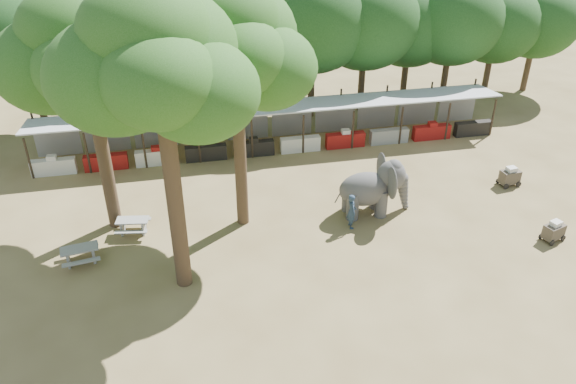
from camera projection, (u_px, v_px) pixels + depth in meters
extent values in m
plane|color=brown|center=(338.00, 294.00, 22.59)|extent=(100.00, 100.00, 0.00)
cube|color=#ACAFB4|center=(273.00, 107.00, 33.11)|extent=(28.00, 2.99, 0.39)
cylinder|color=#2D2319|center=(50.00, 157.00, 30.41)|extent=(0.12, 0.12, 2.40)
cylinder|color=#2D2319|center=(56.00, 133.00, 32.58)|extent=(0.12, 0.12, 2.80)
cube|color=silver|center=(54.00, 167.00, 31.00)|extent=(2.38, 0.50, 0.90)
cube|color=gray|center=(58.00, 140.00, 32.75)|extent=(2.52, 0.12, 2.00)
cylinder|color=#2D2319|center=(104.00, 152.00, 30.91)|extent=(0.12, 0.12, 2.40)
cylinder|color=#2D2319|center=(106.00, 129.00, 33.08)|extent=(0.12, 0.12, 2.80)
cube|color=maroon|center=(106.00, 162.00, 31.50)|extent=(2.38, 0.50, 0.90)
cube|color=gray|center=(107.00, 136.00, 33.24)|extent=(2.52, 0.12, 2.00)
cylinder|color=#2D2319|center=(155.00, 147.00, 31.40)|extent=(0.12, 0.12, 2.40)
cylinder|color=#2D2319|center=(155.00, 125.00, 33.57)|extent=(0.12, 0.12, 2.80)
cube|color=silver|center=(157.00, 157.00, 31.99)|extent=(2.38, 0.50, 0.90)
cube|color=gray|center=(155.00, 131.00, 33.73)|extent=(2.52, 0.12, 2.00)
cylinder|color=#2D2319|center=(205.00, 143.00, 31.89)|extent=(0.12, 0.12, 2.40)
cylinder|color=#2D2319|center=(202.00, 121.00, 34.07)|extent=(0.12, 0.12, 2.80)
cube|color=black|center=(206.00, 153.00, 32.49)|extent=(2.38, 0.50, 0.90)
cube|color=gray|center=(202.00, 128.00, 34.23)|extent=(2.52, 0.12, 2.00)
cylinder|color=#2D2319|center=(254.00, 139.00, 32.39)|extent=(0.12, 0.12, 2.40)
cylinder|color=#2D2319|center=(247.00, 117.00, 34.56)|extent=(0.12, 0.12, 2.80)
cube|color=black|center=(254.00, 149.00, 32.98)|extent=(2.38, 0.50, 0.90)
cube|color=gray|center=(248.00, 124.00, 34.72)|extent=(2.52, 0.12, 2.00)
cylinder|color=#2D2319|center=(301.00, 135.00, 32.88)|extent=(0.12, 0.12, 2.40)
cylinder|color=#2D2319|center=(292.00, 114.00, 35.05)|extent=(0.12, 0.12, 2.80)
cube|color=silver|center=(300.00, 144.00, 33.47)|extent=(2.38, 0.50, 0.90)
cube|color=gray|center=(292.00, 120.00, 35.22)|extent=(2.52, 0.12, 2.00)
cylinder|color=#2D2319|center=(347.00, 130.00, 33.38)|extent=(0.12, 0.12, 2.40)
cylinder|color=#2D2319|center=(335.00, 110.00, 35.55)|extent=(0.12, 0.12, 2.80)
cube|color=maroon|center=(345.00, 140.00, 33.97)|extent=(2.38, 0.50, 0.90)
cube|color=gray|center=(335.00, 116.00, 35.71)|extent=(2.52, 0.12, 2.00)
cylinder|color=#2D2319|center=(392.00, 127.00, 33.87)|extent=(0.12, 0.12, 2.40)
cylinder|color=#2D2319|center=(377.00, 107.00, 36.04)|extent=(0.12, 0.12, 2.80)
cube|color=gray|center=(389.00, 136.00, 34.46)|extent=(2.38, 0.50, 0.90)
cube|color=gray|center=(376.00, 113.00, 36.20)|extent=(2.52, 0.12, 2.00)
cylinder|color=#2D2319|center=(435.00, 123.00, 34.36)|extent=(0.12, 0.12, 2.40)
cylinder|color=#2D2319|center=(417.00, 104.00, 36.54)|extent=(0.12, 0.12, 2.80)
cube|color=maroon|center=(431.00, 132.00, 34.96)|extent=(2.38, 0.50, 0.90)
cube|color=gray|center=(417.00, 110.00, 36.70)|extent=(2.52, 0.12, 2.00)
cylinder|color=#2D2319|center=(477.00, 119.00, 34.86)|extent=(0.12, 0.12, 2.40)
cylinder|color=#2D2319|center=(457.00, 100.00, 37.03)|extent=(0.12, 0.12, 2.80)
cube|color=black|center=(473.00, 128.00, 35.45)|extent=(2.38, 0.50, 0.90)
cube|color=gray|center=(457.00, 106.00, 37.19)|extent=(2.52, 0.12, 2.00)
cylinder|color=#332316|center=(100.00, 137.00, 24.56)|extent=(0.60, 0.60, 9.20)
cone|color=#332316|center=(80.00, 32.00, 22.21)|extent=(0.57, 0.57, 2.88)
ellipsoid|color=#194911|center=(52.00, 66.00, 22.92)|extent=(4.80, 4.80, 3.94)
ellipsoid|color=#194911|center=(118.00, 78.00, 22.83)|extent=(4.20, 4.20, 3.44)
ellipsoid|color=#194911|center=(92.00, 43.00, 23.57)|extent=(5.20, 5.20, 4.26)
ellipsoid|color=#194911|center=(82.00, 68.00, 21.67)|extent=(3.80, 3.80, 3.12)
ellipsoid|color=#194911|center=(73.00, 30.00, 22.32)|extent=(4.40, 4.40, 3.61)
cylinder|color=#332316|center=(172.00, 172.00, 20.57)|extent=(0.64, 0.64, 10.40)
cone|color=#332316|center=(154.00, 29.00, 17.92)|extent=(0.61, 0.61, 3.25)
ellipsoid|color=#194911|center=(117.00, 76.00, 18.72)|extent=(4.80, 4.80, 3.94)
ellipsoid|color=#194911|center=(198.00, 91.00, 18.62)|extent=(4.20, 4.20, 3.44)
ellipsoid|color=#194911|center=(163.00, 49.00, 19.37)|extent=(5.20, 5.20, 4.26)
ellipsoid|color=#194911|center=(159.00, 80.00, 17.47)|extent=(3.80, 3.80, 3.12)
ellipsoid|color=#194911|center=(145.00, 33.00, 18.12)|extent=(4.40, 4.40, 3.61)
cylinder|color=#332316|center=(239.00, 131.00, 24.67)|extent=(0.56, 0.56, 9.60)
cone|color=#332316|center=(234.00, 20.00, 22.23)|extent=(0.53, 0.53, 3.00)
ellipsoid|color=#194911|center=(200.00, 56.00, 22.97)|extent=(4.80, 4.80, 3.94)
ellipsoid|color=#194911|center=(267.00, 68.00, 22.87)|extent=(4.20, 4.20, 3.44)
ellipsoid|color=#194911|center=(236.00, 34.00, 23.62)|extent=(5.20, 5.20, 4.26)
ellipsoid|color=#194911|center=(239.00, 58.00, 21.71)|extent=(3.80, 3.80, 3.12)
ellipsoid|color=#194911|center=(225.00, 20.00, 22.36)|extent=(4.40, 4.40, 3.61)
cylinder|color=#332316|center=(51.00, 104.00, 35.29)|extent=(0.44, 0.44, 3.74)
ellipsoid|color=#113411|center=(38.00, 46.00, 33.43)|extent=(6.46, 5.95, 5.61)
cylinder|color=#332316|center=(106.00, 100.00, 35.88)|extent=(0.44, 0.44, 3.74)
ellipsoid|color=#113411|center=(96.00, 43.00, 34.02)|extent=(6.46, 5.95, 5.61)
cylinder|color=#332316|center=(159.00, 96.00, 36.47)|extent=(0.44, 0.44, 3.74)
ellipsoid|color=#113411|center=(152.00, 40.00, 34.61)|extent=(6.46, 5.95, 5.61)
cylinder|color=#332316|center=(210.00, 92.00, 37.05)|extent=(0.44, 0.44, 3.74)
ellipsoid|color=#113411|center=(206.00, 37.00, 35.19)|extent=(6.46, 5.95, 5.61)
cylinder|color=#332316|center=(260.00, 88.00, 37.64)|extent=(0.44, 0.44, 3.74)
ellipsoid|color=#113411|center=(258.00, 34.00, 35.78)|extent=(6.46, 5.95, 5.61)
cylinder|color=#332316|center=(308.00, 85.00, 38.23)|extent=(0.44, 0.44, 3.74)
ellipsoid|color=#113411|center=(309.00, 31.00, 36.37)|extent=(6.46, 5.95, 5.61)
cylinder|color=#332316|center=(355.00, 81.00, 38.82)|extent=(0.44, 0.44, 3.74)
ellipsoid|color=#113411|center=(358.00, 28.00, 36.96)|extent=(6.46, 5.95, 5.61)
cylinder|color=#332316|center=(400.00, 78.00, 39.41)|extent=(0.44, 0.44, 3.74)
ellipsoid|color=#113411|center=(406.00, 26.00, 37.55)|extent=(6.46, 5.95, 5.61)
cylinder|color=#332316|center=(444.00, 75.00, 40.00)|extent=(0.44, 0.44, 3.74)
ellipsoid|color=#113411|center=(452.00, 23.00, 38.14)|extent=(6.46, 5.95, 5.61)
cylinder|color=#332316|center=(487.00, 72.00, 40.58)|extent=(0.44, 0.44, 3.74)
ellipsoid|color=#113411|center=(497.00, 21.00, 38.72)|extent=(6.46, 5.95, 5.61)
cylinder|color=#332316|center=(529.00, 69.00, 41.17)|extent=(0.44, 0.44, 3.74)
ellipsoid|color=#113411|center=(540.00, 18.00, 39.31)|extent=(6.46, 5.95, 5.61)
ellipsoid|color=#403E3E|center=(366.00, 189.00, 27.10)|extent=(2.65, 1.59, 1.69)
cylinder|color=#403E3E|center=(353.00, 206.00, 26.98)|extent=(0.62, 0.62, 1.42)
cylinder|color=#403E3E|center=(348.00, 198.00, 27.66)|extent=(0.62, 0.62, 1.42)
cylinder|color=#403E3E|center=(381.00, 203.00, 27.21)|extent=(0.62, 0.62, 1.42)
cylinder|color=#403E3E|center=(376.00, 195.00, 27.89)|extent=(0.62, 0.62, 1.42)
ellipsoid|color=#403E3E|center=(391.00, 176.00, 26.99)|extent=(1.48, 1.20, 1.57)
ellipsoid|color=#403E3E|center=(392.00, 183.00, 26.28)|extent=(0.27, 1.29, 1.61)
ellipsoid|color=#403E3E|center=(381.00, 168.00, 27.57)|extent=(0.27, 1.29, 1.61)
cone|color=#403E3E|center=(404.00, 194.00, 27.66)|extent=(0.66, 0.66, 1.77)
imported|color=#26384C|center=(352.00, 211.00, 26.28)|extent=(0.44, 0.64, 1.77)
cube|color=gray|center=(79.00, 249.00, 23.97)|extent=(1.65, 0.96, 0.06)
cube|color=gray|center=(68.00, 258.00, 24.01)|extent=(0.20, 0.63, 0.73)
cube|color=gray|center=(93.00, 253.00, 24.33)|extent=(0.20, 0.63, 0.73)
cube|color=gray|center=(81.00, 262.00, 23.67)|extent=(1.58, 0.50, 0.05)
cube|color=gray|center=(80.00, 247.00, 24.59)|extent=(1.58, 0.50, 0.05)
cube|color=gray|center=(132.00, 220.00, 25.94)|extent=(1.56, 0.91, 0.06)
cube|color=gray|center=(123.00, 227.00, 26.11)|extent=(0.19, 0.60, 0.69)
cube|color=gray|center=(144.00, 226.00, 26.15)|extent=(0.19, 0.60, 0.69)
cube|color=gray|center=(131.00, 232.00, 25.63)|extent=(1.49, 0.48, 0.05)
cube|color=gray|center=(135.00, 219.00, 26.56)|extent=(1.49, 0.48, 0.05)
cube|color=#3A3128|center=(554.00, 231.00, 25.58)|extent=(1.07, 0.83, 0.66)
cylinder|color=black|center=(552.00, 243.00, 25.35)|extent=(0.29, 0.14, 0.28)
cylinder|color=black|center=(563.00, 238.00, 25.67)|extent=(0.29, 0.14, 0.28)
cylinder|color=black|center=(541.00, 236.00, 25.82)|extent=(0.29, 0.14, 0.28)
cylinder|color=black|center=(552.00, 232.00, 26.14)|extent=(0.29, 0.14, 0.28)
cube|color=silver|center=(556.00, 224.00, 25.36)|extent=(0.56, 0.50, 0.24)
cube|color=#3A3128|center=(510.00, 177.00, 29.93)|extent=(1.07, 0.71, 0.70)
cylinder|color=black|center=(506.00, 187.00, 29.73)|extent=(0.31, 0.09, 0.30)
cylinder|color=black|center=(519.00, 184.00, 29.94)|extent=(0.31, 0.09, 0.30)
cylinder|color=black|center=(498.00, 181.00, 30.27)|extent=(0.31, 0.09, 0.30)
cylinder|color=black|center=(511.00, 178.00, 30.48)|extent=(0.31, 0.09, 0.30)
cube|color=silver|center=(511.00, 169.00, 29.70)|extent=(0.54, 0.46, 0.25)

